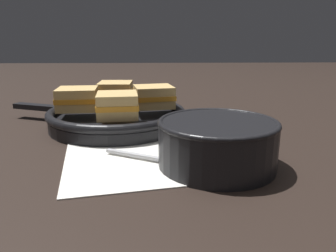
% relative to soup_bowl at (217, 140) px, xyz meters
% --- Properties ---
extents(ground_plane, '(4.00, 4.00, 0.00)m').
position_rel_soup_bowl_xyz_m(ground_plane, '(-0.05, 0.10, -0.04)').
color(ground_plane, black).
extents(napkin, '(0.31, 0.28, 0.00)m').
position_rel_soup_bowl_xyz_m(napkin, '(-0.10, 0.04, -0.04)').
color(napkin, white).
rests_on(napkin, ground_plane).
extents(soup_bowl, '(0.18, 0.18, 0.07)m').
position_rel_soup_bowl_xyz_m(soup_bowl, '(0.00, 0.00, 0.00)').
color(soup_bowl, black).
rests_on(soup_bowl, ground_plane).
extents(spoon, '(0.15, 0.09, 0.01)m').
position_rel_soup_bowl_xyz_m(spoon, '(-0.07, 0.00, -0.03)').
color(spoon, silver).
rests_on(spoon, napkin).
extents(skillet, '(0.41, 0.30, 0.04)m').
position_rel_soup_bowl_xyz_m(skillet, '(-0.18, 0.23, -0.02)').
color(skillet, black).
rests_on(skillet, ground_plane).
extents(sandwich_near_left, '(0.09, 0.08, 0.05)m').
position_rel_soup_bowl_xyz_m(sandwich_near_left, '(-0.26, 0.22, 0.02)').
color(sandwich_near_left, '#DBB26B').
rests_on(sandwich_near_left, skillet).
extents(sandwich_near_right, '(0.09, 0.09, 0.05)m').
position_rel_soup_bowl_xyz_m(sandwich_near_right, '(-0.17, 0.15, 0.02)').
color(sandwich_near_right, '#DBB26B').
rests_on(sandwich_near_right, skillet).
extents(sandwich_far_left, '(0.10, 0.09, 0.05)m').
position_rel_soup_bowl_xyz_m(sandwich_far_left, '(-0.10, 0.25, 0.02)').
color(sandwich_far_left, '#DBB26B').
rests_on(sandwich_far_left, skillet).
extents(sandwich_far_right, '(0.08, 0.08, 0.05)m').
position_rel_soup_bowl_xyz_m(sandwich_far_right, '(-0.19, 0.31, 0.02)').
color(sandwich_far_right, '#DBB26B').
rests_on(sandwich_far_right, skillet).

